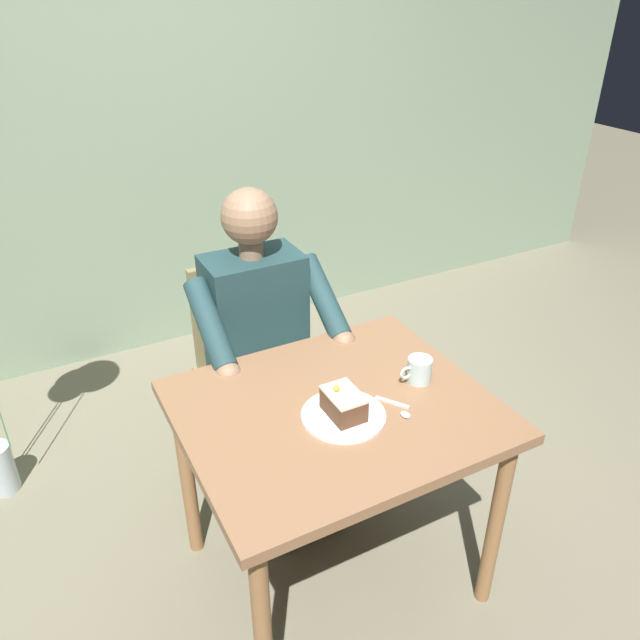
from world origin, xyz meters
name	(u,v)px	position (x,y,z in m)	size (l,w,h in m)	color
ground_plane	(333,570)	(0.00, 0.00, 0.00)	(14.00, 14.00, 0.00)	#756F59
cafe_rear_panel	(144,64)	(0.00, -1.92, 1.50)	(6.40, 0.12, 3.00)	gray
dining_table	(336,431)	(0.00, 0.00, 0.65)	(0.93, 0.79, 0.74)	#896041
chair	(249,360)	(0.00, -0.73, 0.48)	(0.42, 0.42, 0.89)	olive
seated_person	(264,347)	(0.00, -0.56, 0.64)	(0.53, 0.58, 1.24)	#213E41
dessert_plate	(343,415)	(0.01, 0.06, 0.75)	(0.25, 0.25, 0.01)	white
cake_slice	(344,404)	(0.01, 0.06, 0.79)	(0.09, 0.13, 0.10)	brown
coffee_cup	(419,369)	(-0.30, 0.01, 0.78)	(0.11, 0.08, 0.08)	silver
dessert_spoon	(399,409)	(-0.16, 0.11, 0.75)	(0.07, 0.14, 0.01)	silver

